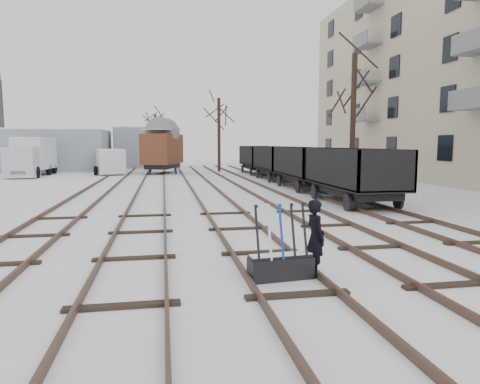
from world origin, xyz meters
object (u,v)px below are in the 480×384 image
at_px(freight_wagon_a, 353,183).
at_px(worker, 315,238).
at_px(crane, 4,145).
at_px(panel_van, 110,161).
at_px(box_van_wagon, 163,148).
at_px(lorry, 32,156).
at_px(ground_frame, 281,265).

bearing_deg(freight_wagon_a, worker, -118.67).
height_order(worker, crane, crane).
relative_size(freight_wagon_a, panel_van, 1.14).
bearing_deg(freight_wagon_a, box_van_wagon, 111.24).
bearing_deg(freight_wagon_a, panel_van, 121.05).
height_order(freight_wagon_a, box_van_wagon, box_van_wagon).
relative_size(worker, panel_van, 0.30).
bearing_deg(box_van_wagon, lorry, -153.60).
xyz_separation_m(freight_wagon_a, crane, (-23.00, 25.76, 1.57)).
bearing_deg(box_van_wagon, ground_frame, -67.79).
xyz_separation_m(worker, box_van_wagon, (-3.07, 31.15, 1.48)).
bearing_deg(freight_wagon_a, ground_frame, -121.72).
distance_m(box_van_wagon, panel_van, 4.71).
bearing_deg(box_van_wagon, panel_van, -161.72).
bearing_deg(ground_frame, crane, 109.40).
xyz_separation_m(panel_van, crane, (-10.08, 4.29, 1.37)).
height_order(freight_wagon_a, crane, crane).
bearing_deg(crane, worker, -81.29).
relative_size(box_van_wagon, lorry, 0.80).
relative_size(ground_frame, freight_wagon_a, 0.25).
bearing_deg(crane, freight_wagon_a, -66.10).
bearing_deg(ground_frame, worker, 1.45).
bearing_deg(crane, panel_van, -40.93).
distance_m(worker, panel_van, 32.05).
relative_size(ground_frame, worker, 0.95).
distance_m(ground_frame, box_van_wagon, 31.40).
bearing_deg(ground_frame, panel_van, 96.31).
relative_size(ground_frame, box_van_wagon, 0.26).
distance_m(panel_van, crane, 11.04).
relative_size(worker, freight_wagon_a, 0.26).
height_order(worker, lorry, lorry).
xyz_separation_m(lorry, crane, (-4.04, 5.84, 0.87)).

